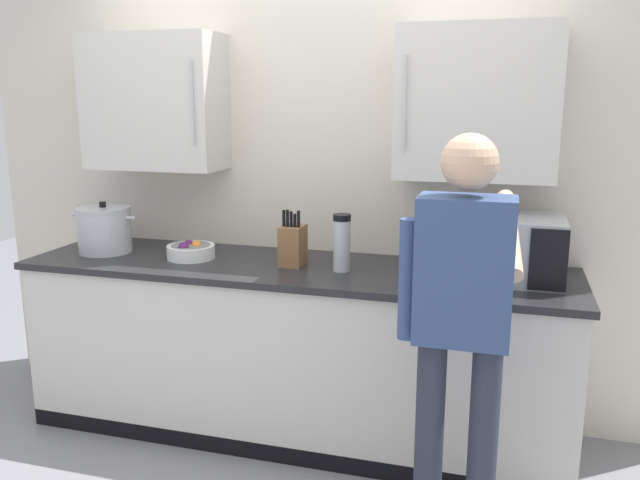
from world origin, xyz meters
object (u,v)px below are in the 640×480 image
object	(u,v)px
fruit_bowl	(191,251)
stock_pot	(104,230)
microwave_oven	(494,247)
person_figure	(462,313)
thermos_flask	(342,243)
knife_block	(293,245)

from	to	relation	value
fruit_bowl	stock_pot	size ratio (longest dim) A/B	0.65
fruit_bowl	microwave_oven	bearing A→B (deg)	1.94
microwave_oven	stock_pot	world-z (taller)	microwave_oven
person_figure	fruit_bowl	bearing A→B (deg)	154.39
fruit_bowl	person_figure	distance (m)	1.60
stock_pot	person_figure	bearing A→B (deg)	-19.51
microwave_oven	stock_pot	distance (m)	2.05
thermos_flask	person_figure	distance (m)	0.91
knife_block	fruit_bowl	bearing A→B (deg)	-178.26
knife_block	stock_pot	bearing A→B (deg)	-179.22
thermos_flask	person_figure	bearing A→B (deg)	-47.08
fruit_bowl	stock_pot	xyz separation A→B (m)	(-0.52, 0.00, 0.08)
fruit_bowl	stock_pot	distance (m)	0.52
fruit_bowl	thermos_flask	bearing A→B (deg)	-1.74
thermos_flask	microwave_oven	bearing A→B (deg)	6.19
thermos_flask	fruit_bowl	xyz separation A→B (m)	(-0.82, 0.02, -0.10)
fruit_bowl	knife_block	bearing A→B (deg)	1.74
microwave_oven	stock_pot	bearing A→B (deg)	-178.62
microwave_oven	person_figure	bearing A→B (deg)	-96.80
thermos_flask	fruit_bowl	bearing A→B (deg)	178.26
fruit_bowl	person_figure	size ratio (longest dim) A/B	0.15
knife_block	thermos_flask	size ratio (longest dim) A/B	1.02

